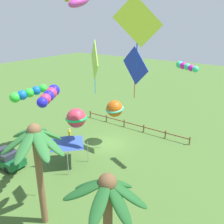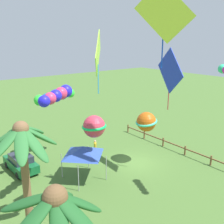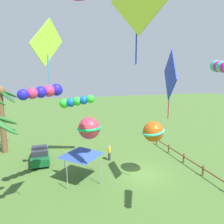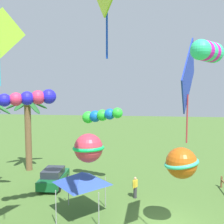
{
  "view_description": "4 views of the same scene",
  "coord_description": "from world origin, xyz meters",
  "views": [
    {
      "loc": [
        -14.05,
        19.02,
        12.53
      ],
      "look_at": [
        -2.51,
        2.83,
        5.11
      ],
      "focal_mm": 38.96,
      "sensor_mm": 36.0,
      "label": 1
    },
    {
      "loc": [
        -15.52,
        15.36,
        11.02
      ],
      "look_at": [
        -1.28,
        4.0,
        5.88
      ],
      "focal_mm": 41.45,
      "sensor_mm": 36.0,
      "label": 2
    },
    {
      "loc": [
        -15.85,
        7.49,
        8.9
      ],
      "look_at": [
        -1.51,
        3.32,
        6.07
      ],
      "focal_mm": 33.8,
      "sensor_mm": 36.0,
      "label": 3
    },
    {
      "loc": [
        -15.07,
        1.43,
        8.18
      ],
      "look_at": [
        -0.69,
        3.24,
        6.82
      ],
      "focal_mm": 42.0,
      "sensor_mm": 36.0,
      "label": 4
    }
  ],
  "objects": [
    {
      "name": "palm_tree_3",
      "position": [
        -9.15,
        12.49,
        5.18
      ],
      "size": [
        3.45,
        3.52,
        6.84
      ],
      "color": "brown",
      "rests_on": "ground"
    },
    {
      "name": "kite_ball_0",
      "position": [
        -0.35,
        -0.65,
        3.96
      ],
      "size": [
        2.02,
        2.03,
        1.75
      ],
      "color": "#C55812"
    },
    {
      "name": "festival_tent",
      "position": [
        0.72,
        5.33,
        2.47
      ],
      "size": [
        2.86,
        2.86,
        2.85
      ],
      "color": "#9E9EA3",
      "rests_on": "ground"
    },
    {
      "name": "kite_diamond_2",
      "position": [
        -2.76,
        -0.52,
        8.65
      ],
      "size": [
        3.32,
        1.09,
        4.83
      ],
      "color": "#1F36B7"
    },
    {
      "name": "kite_tube_4",
      "position": [
        -7.6,
        -0.26,
        9.15
      ],
      "size": [
        2.07,
        1.21,
        0.66
      ],
      "color": "#33DC94"
    },
    {
      "name": "kite_diamond_7",
      "position": [
        -4.83,
        2.92,
        12.49
      ],
      "size": [
        3.11,
        2.0,
        5.06
      ],
      "color": "#A0C52B"
    },
    {
      "name": "palm_tree_1",
      "position": [
        -3.05,
        11.3,
        5.5
      ],
      "size": [
        4.22,
        4.05,
        7.09
      ],
      "color": "brown",
      "rests_on": "ground"
    },
    {
      "name": "parked_car_0",
      "position": [
        5.27,
        8.87,
        0.75
      ],
      "size": [
        3.97,
        1.88,
        1.51
      ],
      "color": "#145B2D",
      "rests_on": "ground"
    },
    {
      "name": "rail_fence",
      "position": [
        -0.3,
        -4.89,
        0.59
      ],
      "size": [
        14.1,
        0.12,
        0.95
      ],
      "color": "brown",
      "rests_on": "ground"
    },
    {
      "name": "kite_ball_5",
      "position": [
        -0.01,
        4.74,
        4.58
      ],
      "size": [
        2.7,
        2.69,
        1.73
      ],
      "color": "#CD364C"
    },
    {
      "name": "spectator_0",
      "position": [
        3.78,
        2.07,
        0.81
      ],
      "size": [
        0.5,
        0.38,
        1.59
      ],
      "color": "#38383D",
      "rests_on": "ground"
    },
    {
      "name": "kite_diamond_6",
      "position": [
        -4.57,
        7.54,
        10.3
      ],
      "size": [
        1.78,
        1.58,
        3.27
      ],
      "color": "#B0E83E"
    },
    {
      "name": "kite_fish_3",
      "position": [
        -1.2,
        5.16,
        13.92
      ],
      "size": [
        1.2,
        2.34,
        1.3
      ],
      "color": "#D840B6"
    },
    {
      "name": "kite_tube_1",
      "position": [
        6.15,
        5.06,
        5.87
      ],
      "size": [
        2.0,
        3.54,
        1.45
      ],
      "color": "#2FD934"
    },
    {
      "name": "ground_plane",
      "position": [
        0.0,
        0.0,
        0.0
      ],
      "size": [
        120.0,
        120.0,
        0.0
      ],
      "primitive_type": "plane",
      "color": "#476B2D"
    },
    {
      "name": "kite_tube_8",
      "position": [
        -0.67,
        8.01,
        7.57
      ],
      "size": [
        2.01,
        2.93,
        0.97
      ],
      "color": "#221EE9"
    }
  ]
}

